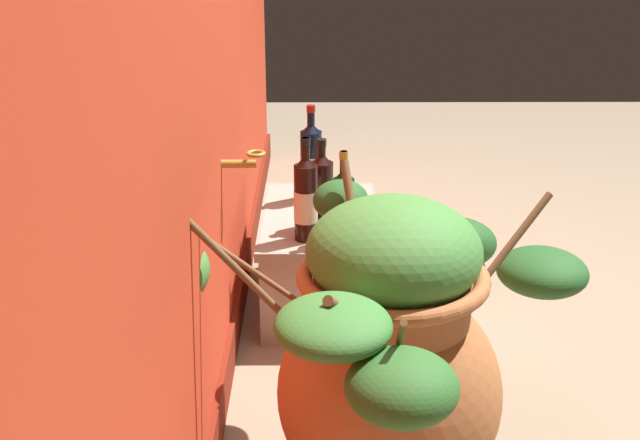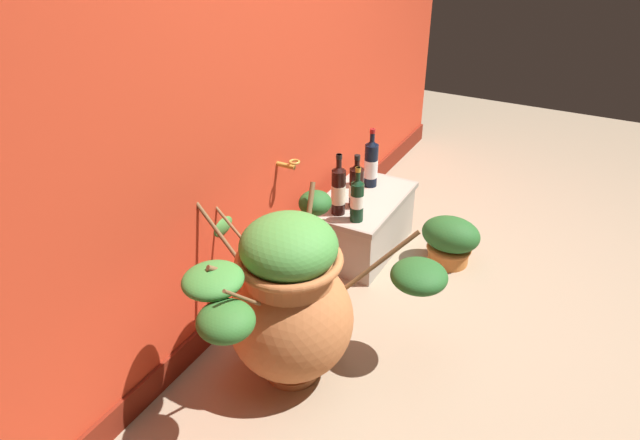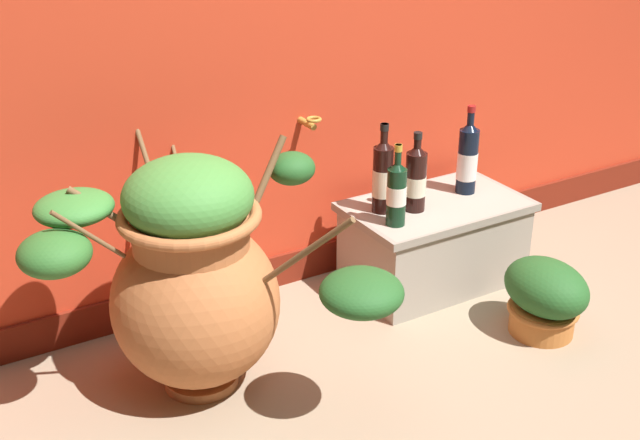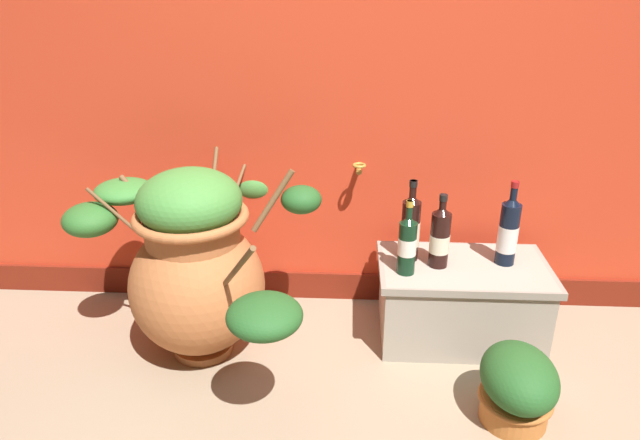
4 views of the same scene
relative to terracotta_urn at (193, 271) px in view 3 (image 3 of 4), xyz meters
The scene contains 8 objects.
ground_plane 1.01m from the terracotta_urn, 46.38° to the right, with size 7.00×7.00×0.00m, color gray.
terracotta_urn is the anchor object (origin of this frame).
stone_ledge 1.08m from the terracotta_urn, ahead, with size 0.68×0.41×0.34m.
wine_bottle_left 1.22m from the terracotta_urn, ahead, with size 0.08×0.08×0.35m.
wine_bottle_middle 0.95m from the terracotta_urn, ahead, with size 0.08×0.08×0.30m.
wine_bottle_right 0.81m from the terracotta_urn, ahead, with size 0.07×0.07×0.30m.
wine_bottle_back 0.85m from the terracotta_urn, 12.94° to the left, with size 0.08×0.08×0.34m.
potted_shrub 1.23m from the terracotta_urn, 16.68° to the right, with size 0.25×0.32×0.28m.
Camera 3 is at (-1.43, -1.42, 1.61)m, focal length 46.37 mm.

